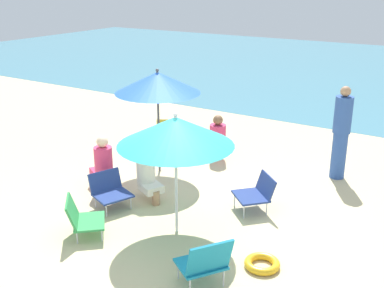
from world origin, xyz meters
TOP-DOWN VIEW (x-y plane):
  - ground_plane at (0.00, 0.00)m, footprint 40.00×40.00m
  - sea_water at (0.00, 13.84)m, footprint 40.00×16.00m
  - umbrella_teal at (0.10, -0.14)m, footprint 1.60×1.60m
  - umbrella_blue at (-1.42, 1.56)m, footprint 1.53×1.53m
  - beach_chair_a at (-2.10, 2.77)m, footprint 0.66×0.69m
  - beach_chair_b at (-1.24, -0.03)m, footprint 0.71×0.70m
  - beach_chair_c at (1.12, -1.07)m, footprint 0.75×0.75m
  - beach_chair_d at (-0.96, -0.94)m, footprint 0.74×0.74m
  - beach_chair_e at (0.79, 1.07)m, footprint 0.76×0.76m
  - person_a at (1.50, 3.03)m, footprint 0.31×0.31m
  - person_b at (-1.76, 0.39)m, footprint 0.54×0.46m
  - person_c at (-0.91, 0.52)m, footprint 0.54×0.45m
  - person_d at (-0.84, 2.71)m, footprint 0.55×0.50m
  - swim_ring at (1.51, -0.32)m, footprint 0.45×0.45m

SIDE VIEW (x-z plane):
  - ground_plane at x=0.00m, z-range 0.00..0.00m
  - sea_water at x=0.00m, z-range 0.00..0.01m
  - swim_ring at x=1.51m, z-range 0.00..0.10m
  - beach_chair_a at x=-2.10m, z-range 0.01..0.55m
  - beach_chair_b at x=-1.24m, z-range 0.01..0.55m
  - beach_chair_d at x=-0.96m, z-range 0.00..0.57m
  - beach_chair_e at x=0.79m, z-range 0.02..0.59m
  - beach_chair_c at x=1.12m, z-range 0.01..0.71m
  - person_d at x=-0.84m, z-range 0.01..0.92m
  - person_c at x=-0.91m, z-range 0.00..0.95m
  - person_b at x=-1.76m, z-range 0.00..0.98m
  - person_a at x=1.50m, z-range 0.01..1.70m
  - umbrella_teal at x=0.10m, z-range 0.63..2.40m
  - umbrella_blue at x=-1.42m, z-range 0.72..2.66m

